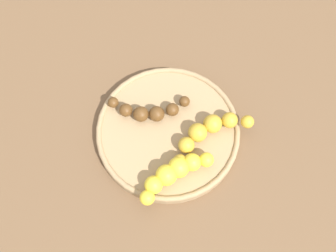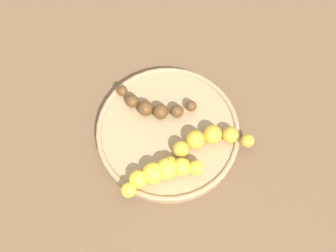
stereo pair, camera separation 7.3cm
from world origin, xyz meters
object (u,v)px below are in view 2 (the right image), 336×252
Objects in this scene: banana_overripe at (154,107)px; banana_yellow at (161,173)px; fruit_bowl at (168,132)px; banana_spotted at (205,141)px.

banana_overripe is 1.31× the size of banana_yellow.
banana_spotted reaches higher than fruit_bowl.
fruit_bowl is 2.34× the size of banana_yellow.
banana_yellow is (-0.08, -0.03, 0.03)m from fruit_bowl.
banana_spotted is at bearing -71.43° from banana_yellow.
banana_overripe is (0.02, 0.04, 0.02)m from fruit_bowl.
banana_spotted is (0.09, -0.04, -0.00)m from banana_yellow.
fruit_bowl is 2.08× the size of banana_spotted.
fruit_bowl is 1.79× the size of banana_overripe.
fruit_bowl is 0.05m from banana_overripe.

